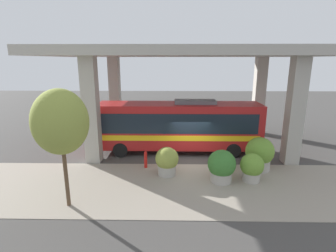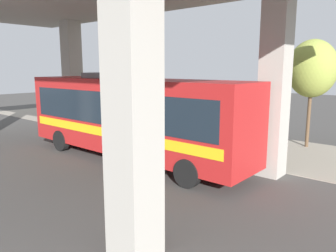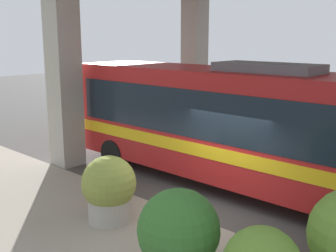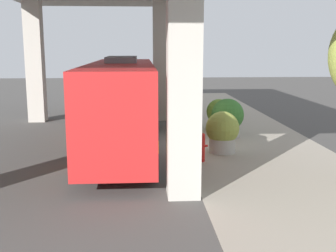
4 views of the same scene
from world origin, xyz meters
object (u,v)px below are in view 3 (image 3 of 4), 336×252
at_px(planter_extra, 109,189).
at_px(planter_front, 179,237).
at_px(bus, 230,121).
at_px(fire_hydrant, 107,178).

bearing_deg(planter_extra, planter_front, -105.36).
bearing_deg(bus, planter_extra, 169.51).
distance_m(bus, planter_front, 5.41).
bearing_deg(planter_front, fire_hydrant, 67.26).
bearing_deg(fire_hydrant, planter_extra, -126.54).
height_order(bus, fire_hydrant, bus).
xyz_separation_m(fire_hydrant, planter_front, (-1.80, -4.29, 0.35)).
bearing_deg(fire_hydrant, planter_front, -112.74).
height_order(planter_front, planter_extra, planter_front).
bearing_deg(bus, planter_front, -155.08).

